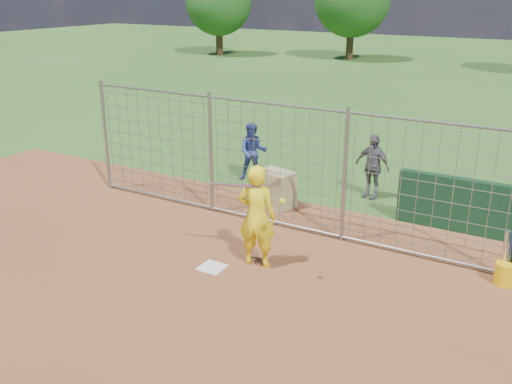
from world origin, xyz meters
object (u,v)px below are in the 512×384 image
Objects in this scene: batter at (257,216)px; equipment_bin at (276,189)px; bystander_a at (253,152)px; bucket_with_bats at (506,271)px; bystander_b at (372,166)px.

batter is 2.29× the size of equipment_bin.
bystander_a is 1.51× the size of bucket_with_bats.
bucket_with_bats is at bearing -0.06° from equipment_bin.
equipment_bin is 5.09m from bucket_with_bats.
bucket_with_bats is at bearing -27.05° from bystander_b.
bystander_b reaches higher than bucket_with_bats.
bystander_b is 1.55× the size of bucket_with_bats.
bucket_with_bats is (3.87, 1.44, -0.67)m from batter.
equipment_bin is 0.82× the size of bucket_with_bats.
bucket_with_bats is at bearing -170.39° from batter.
bystander_b reaches higher than bystander_a.
bystander_b is at bearing -108.42° from batter.
bystander_b is 2.31m from equipment_bin.
equipment_bin is at bearing -79.03° from batter.
bystander_a reaches higher than bucket_with_bats.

